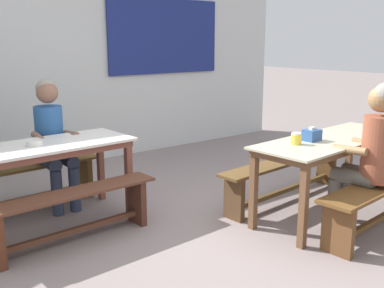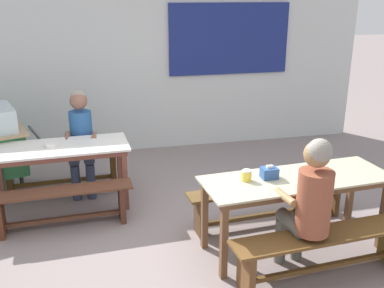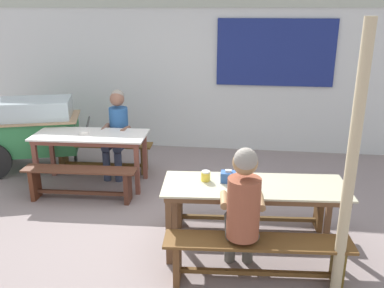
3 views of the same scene
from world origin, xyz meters
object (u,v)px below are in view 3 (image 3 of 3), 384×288
condiment_jar (206,176)px  bench_far_front (80,180)px  bench_near_back (249,203)px  person_near_front (243,205)px  dining_table_far (91,140)px  food_cart (33,127)px  soup_bowl (84,132)px  tissue_box (228,177)px  dining_table_near (254,192)px  wooden_support_post (351,170)px  bench_near_front (257,254)px  bench_far_back (103,153)px  person_center_facing (117,128)px

condiment_jar → bench_far_front: bearing=153.1°
bench_near_back → person_near_front: person_near_front is taller
dining_table_far → food_cart: food_cart is taller
bench_far_front → soup_bowl: size_ratio=11.13×
tissue_box → condiment_jar: tissue_box is taller
dining_table_far → bench_near_back: size_ratio=0.86×
dining_table_near → person_near_front: size_ratio=1.41×
soup_bowl → wooden_support_post: size_ratio=0.06×
bench_near_front → person_near_front: (-0.15, 0.06, 0.46)m
bench_far_back → food_cart: food_cart is taller
bench_far_front → bench_near_front: size_ratio=0.87×
person_center_facing → soup_bowl: bearing=-126.4°
soup_bowl → bench_near_front: bearing=-39.4°
dining_table_far → bench_far_front: (0.02, -0.52, -0.39)m
condiment_jar → person_center_facing: bearing=129.3°
bench_far_front → bench_near_back: 2.25m
dining_table_near → bench_near_back: dining_table_near is taller
tissue_box → food_cart: bearing=148.5°
dining_table_far → bench_far_front: bearing=-87.3°
food_cart → wooden_support_post: wooden_support_post is taller
bench_near_front → condiment_jar: size_ratio=16.37×
food_cart → bench_far_back: bearing=0.1°
dining_table_far → dining_table_near: (2.27, -1.45, 0.00)m
food_cart → tissue_box: size_ratio=12.34×
bench_near_back → food_cart: food_cart is taller
bench_far_front → tissue_box: (1.98, -0.88, 0.53)m
dining_table_far → person_center_facing: person_center_facing is taller
tissue_box → wooden_support_post: bearing=-32.1°
dining_table_near → soup_bowl: (-2.36, 1.45, 0.10)m
condiment_jar → wooden_support_post: (1.25, -0.63, 0.38)m
bench_near_back → bench_near_front: same height
tissue_box → bench_near_back: bearing=64.2°
food_cart → soup_bowl: bearing=-26.4°
person_center_facing → person_near_front: person_near_front is taller
bench_far_front → person_center_facing: 1.09m
bench_near_front → food_cart: food_cart is taller
bench_far_front → soup_bowl: soup_bowl is taller
dining_table_near → person_center_facing: person_center_facing is taller
bench_near_front → person_center_facing: 3.21m
food_cart → soup_bowl: size_ratio=13.76×
wooden_support_post → condiment_jar: bearing=153.1°
dining_table_far → bench_near_front: size_ratio=0.93×
dining_table_near → bench_near_back: 0.65m
food_cart → tissue_box: (3.14, -1.93, 0.15)m
bench_far_back → tissue_box: tissue_box is taller
bench_near_back → food_cart: 3.69m
food_cart → person_near_front: 4.10m
person_center_facing → wooden_support_post: 3.76m
soup_bowl → bench_far_back: bearing=83.4°
bench_far_front → food_cart: 1.61m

